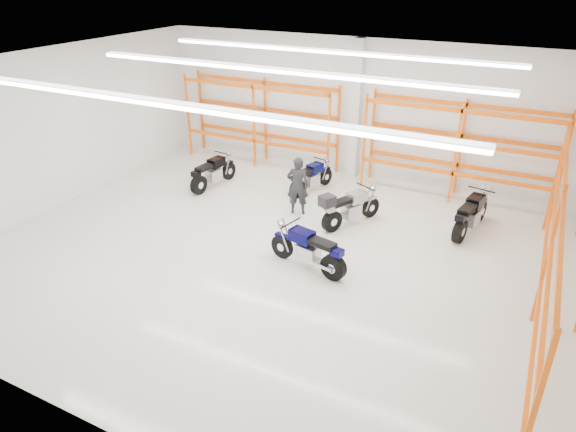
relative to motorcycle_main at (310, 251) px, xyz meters
The scene contains 12 objects.
ground 1.37m from the motorcycle_main, 166.98° to the left, with size 14.00×14.00×0.00m, color silver.
room_shell 3.07m from the motorcycle_main, 165.87° to the left, with size 14.02×12.02×4.51m.
motorcycle_main is the anchor object (origin of this frame).
motorcycle_back_a 5.78m from the motorcycle_main, 147.93° to the left, with size 0.69×2.07×1.02m.
motorcycle_back_b 4.60m from the motorcycle_main, 114.96° to the left, with size 0.83×1.93×0.96m.
motorcycle_back_c 2.50m from the motorcycle_main, 91.30° to the left, with size 1.16×2.02×1.10m.
motorcycle_back_d 4.70m from the motorcycle_main, 50.18° to the left, with size 0.83×2.17×1.07m.
standing_man 3.10m from the motorcycle_main, 121.67° to the left, with size 0.62×0.41×1.71m, color black.
structural_column 6.47m from the motorcycle_main, 101.49° to the left, with size 0.32×0.32×4.50m, color white.
pallet_racking_back_left 7.51m from the motorcycle_main, 128.82° to the left, with size 5.67×0.87×3.00m.
pallet_racking_back_right 6.29m from the motorcycle_main, 69.47° to the left, with size 5.67×0.87×3.00m.
pallet_racking_side 5.41m from the motorcycle_main, ahead, with size 0.87×9.07×3.00m.
Camera 1 is at (5.48, -9.76, 6.55)m, focal length 32.00 mm.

